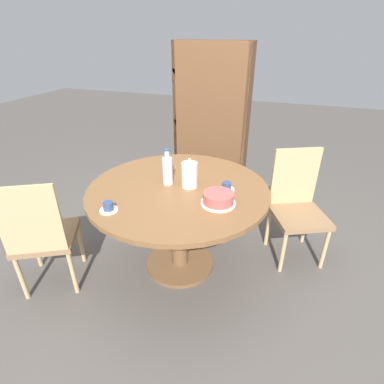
{
  "coord_description": "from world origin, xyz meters",
  "views": [
    {
      "loc": [
        0.75,
        -1.84,
        1.79
      ],
      "look_at": [
        0.0,
        0.32,
        0.55
      ],
      "focal_mm": 28.0,
      "sensor_mm": 36.0,
      "label": 1
    }
  ],
  "objects_px": {
    "chair_b": "(297,205)",
    "cup_b": "(227,187)",
    "cake_main": "(218,199)",
    "cup_a": "(108,207)",
    "bookshelf": "(211,121)",
    "chair_a": "(42,235)",
    "coffee_pot": "(190,174)",
    "water_bottle": "(167,170)"
  },
  "relations": [
    {
      "from": "water_bottle",
      "to": "cup_a",
      "type": "distance_m",
      "value": 0.54
    },
    {
      "from": "chair_b",
      "to": "cake_main",
      "type": "distance_m",
      "value": 0.88
    },
    {
      "from": "bookshelf",
      "to": "coffee_pot",
      "type": "relative_size",
      "value": 7.4
    },
    {
      "from": "coffee_pot",
      "to": "cup_b",
      "type": "relative_size",
      "value": 1.91
    },
    {
      "from": "chair_a",
      "to": "cup_b",
      "type": "distance_m",
      "value": 1.38
    },
    {
      "from": "chair_a",
      "to": "bookshelf",
      "type": "bearing_deg",
      "value": -135.9
    },
    {
      "from": "coffee_pot",
      "to": "cake_main",
      "type": "height_order",
      "value": "coffee_pot"
    },
    {
      "from": "bookshelf",
      "to": "water_bottle",
      "type": "distance_m",
      "value": 1.53
    },
    {
      "from": "chair_b",
      "to": "water_bottle",
      "type": "bearing_deg",
      "value": 179.84
    },
    {
      "from": "chair_b",
      "to": "cup_a",
      "type": "distance_m",
      "value": 1.55
    },
    {
      "from": "cake_main",
      "to": "chair_a",
      "type": "bearing_deg",
      "value": -161.2
    },
    {
      "from": "chair_b",
      "to": "chair_a",
      "type": "bearing_deg",
      "value": -174.66
    },
    {
      "from": "coffee_pot",
      "to": "cake_main",
      "type": "xyz_separation_m",
      "value": [
        0.27,
        -0.18,
        -0.06
      ]
    },
    {
      "from": "cup_a",
      "to": "cup_b",
      "type": "height_order",
      "value": "same"
    },
    {
      "from": "chair_a",
      "to": "coffee_pot",
      "type": "bearing_deg",
      "value": -176.24
    },
    {
      "from": "chair_a",
      "to": "chair_b",
      "type": "bearing_deg",
      "value": -177.4
    },
    {
      "from": "chair_b",
      "to": "bookshelf",
      "type": "height_order",
      "value": "bookshelf"
    },
    {
      "from": "bookshelf",
      "to": "coffee_pot",
      "type": "xyz_separation_m",
      "value": [
        0.27,
        -1.52,
        0.01
      ]
    },
    {
      "from": "bookshelf",
      "to": "cake_main",
      "type": "height_order",
      "value": "bookshelf"
    },
    {
      "from": "chair_a",
      "to": "coffee_pot",
      "type": "xyz_separation_m",
      "value": [
        0.93,
        0.58,
        0.37
      ]
    },
    {
      "from": "chair_a",
      "to": "chair_b",
      "type": "height_order",
      "value": "same"
    },
    {
      "from": "cup_a",
      "to": "cup_b",
      "type": "bearing_deg",
      "value": 38.78
    },
    {
      "from": "bookshelf",
      "to": "cup_b",
      "type": "bearing_deg",
      "value": 110.17
    },
    {
      "from": "chair_b",
      "to": "cake_main",
      "type": "xyz_separation_m",
      "value": [
        -0.53,
        -0.64,
        0.3
      ]
    },
    {
      "from": "chair_b",
      "to": "cup_b",
      "type": "bearing_deg",
      "value": -166.87
    },
    {
      "from": "cake_main",
      "to": "coffee_pot",
      "type": "bearing_deg",
      "value": 146.56
    },
    {
      "from": "bookshelf",
      "to": "coffee_pot",
      "type": "height_order",
      "value": "bookshelf"
    },
    {
      "from": "cup_a",
      "to": "chair_a",
      "type": "bearing_deg",
      "value": -170.81
    },
    {
      "from": "bookshelf",
      "to": "chair_b",
      "type": "bearing_deg",
      "value": 135.34
    },
    {
      "from": "bookshelf",
      "to": "water_bottle",
      "type": "relative_size",
      "value": 6.04
    },
    {
      "from": "coffee_pot",
      "to": "chair_b",
      "type": "bearing_deg",
      "value": 29.69
    },
    {
      "from": "chair_b",
      "to": "coffee_pot",
      "type": "distance_m",
      "value": 0.99
    },
    {
      "from": "chair_a",
      "to": "water_bottle",
      "type": "xyz_separation_m",
      "value": [
        0.76,
        0.58,
        0.38
      ]
    },
    {
      "from": "water_bottle",
      "to": "bookshelf",
      "type": "bearing_deg",
      "value": 93.6
    },
    {
      "from": "cake_main",
      "to": "bookshelf",
      "type": "bearing_deg",
      "value": 107.6
    },
    {
      "from": "coffee_pot",
      "to": "cup_a",
      "type": "relative_size",
      "value": 1.91
    },
    {
      "from": "cup_a",
      "to": "coffee_pot",
      "type": "bearing_deg",
      "value": 52.31
    },
    {
      "from": "cake_main",
      "to": "cup_a",
      "type": "relative_size",
      "value": 1.97
    },
    {
      "from": "cake_main",
      "to": "cup_a",
      "type": "distance_m",
      "value": 0.73
    },
    {
      "from": "bookshelf",
      "to": "cup_a",
      "type": "bearing_deg",
      "value": 86.71
    },
    {
      "from": "cup_a",
      "to": "cup_b",
      "type": "xyz_separation_m",
      "value": [
        0.66,
        0.53,
        0.0
      ]
    },
    {
      "from": "chair_a",
      "to": "water_bottle",
      "type": "relative_size",
      "value": 3.37
    }
  ]
}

